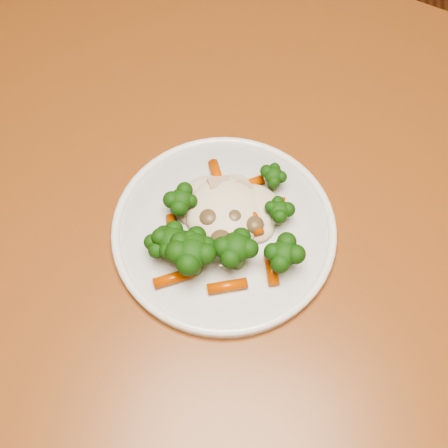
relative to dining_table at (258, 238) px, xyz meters
name	(u,v)px	position (x,y,z in m)	size (l,w,h in m)	color
dining_table	(258,238)	(0.00, 0.00, 0.00)	(1.48, 1.22, 0.75)	brown
plate	(224,230)	(-0.04, -0.05, 0.10)	(0.25, 0.25, 0.01)	white
meal	(218,231)	(-0.04, -0.06, 0.13)	(0.17, 0.17, 0.05)	beige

